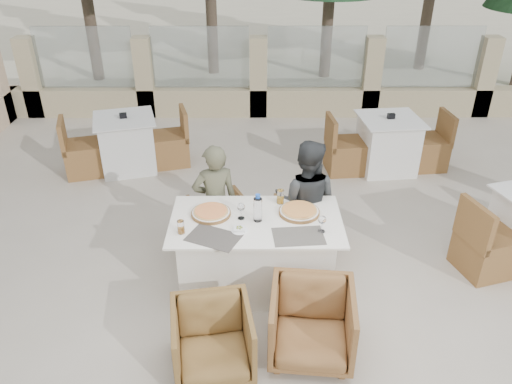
{
  "coord_description": "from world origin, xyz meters",
  "views": [
    {
      "loc": [
        -0.08,
        -3.84,
        3.29
      ],
      "look_at": [
        -0.06,
        0.35,
        0.9
      ],
      "focal_mm": 35.0,
      "sensor_mm": 36.0,
      "label": 1
    }
  ],
  "objects_px": {
    "water_bottle": "(258,208)",
    "diner_left": "(215,202)",
    "bg_table_a": "(127,143)",
    "diner_right": "(306,202)",
    "beer_glass_left": "(181,227)",
    "armchair_near_left": "(213,340)",
    "pizza_right": "(299,211)",
    "bg_table_b": "(387,144)",
    "beer_glass_right": "(280,197)",
    "olive_dish": "(239,229)",
    "dining_table": "(256,254)",
    "pizza_left": "(211,213)",
    "armchair_far_right": "(302,230)",
    "armchair_far_left": "(220,221)",
    "armchair_near_right": "(312,324)",
    "wine_glass_corner": "(322,223)",
    "wine_glass_centre": "(241,210)"
  },
  "relations": [
    {
      "from": "water_bottle",
      "to": "diner_left",
      "type": "distance_m",
      "value": 0.74
    },
    {
      "from": "pizza_left",
      "to": "bg_table_b",
      "type": "xyz_separation_m",
      "value": [
        2.29,
        2.47,
        -0.41
      ]
    },
    {
      "from": "diner_right",
      "to": "bg_table_a",
      "type": "xyz_separation_m",
      "value": [
        -2.33,
        2.12,
        -0.29
      ]
    },
    {
      "from": "armchair_near_left",
      "to": "diner_left",
      "type": "bearing_deg",
      "value": 83.48
    },
    {
      "from": "water_bottle",
      "to": "olive_dish",
      "type": "relative_size",
      "value": 2.51
    },
    {
      "from": "beer_glass_right",
      "to": "olive_dish",
      "type": "xyz_separation_m",
      "value": [
        -0.39,
        -0.49,
        -0.05
      ]
    },
    {
      "from": "armchair_far_left",
      "to": "bg_table_b",
      "type": "xyz_separation_m",
      "value": [
        2.26,
        1.83,
        0.11
      ]
    },
    {
      "from": "pizza_right",
      "to": "bg_table_b",
      "type": "bearing_deg",
      "value": 59.25
    },
    {
      "from": "armchair_near_right",
      "to": "bg_table_b",
      "type": "xyz_separation_m",
      "value": [
        1.42,
        3.44,
        0.07
      ]
    },
    {
      "from": "dining_table",
      "to": "armchair_far_right",
      "type": "distance_m",
      "value": 0.74
    },
    {
      "from": "armchair_far_left",
      "to": "armchair_near_left",
      "type": "xyz_separation_m",
      "value": [
        0.04,
        -1.76,
        0.02
      ]
    },
    {
      "from": "pizza_left",
      "to": "olive_dish",
      "type": "relative_size",
      "value": 3.4
    },
    {
      "from": "armchair_near_right",
      "to": "wine_glass_corner",
      "type": "bearing_deg",
      "value": 84.83
    },
    {
      "from": "pizza_left",
      "to": "armchair_near_left",
      "type": "relative_size",
      "value": 0.58
    },
    {
      "from": "olive_dish",
      "to": "diner_right",
      "type": "xyz_separation_m",
      "value": [
        0.66,
        0.67,
        -0.12
      ]
    },
    {
      "from": "water_bottle",
      "to": "olive_dish",
      "type": "xyz_separation_m",
      "value": [
        -0.17,
        -0.17,
        -0.12
      ]
    },
    {
      "from": "diner_left",
      "to": "bg_table_b",
      "type": "xyz_separation_m",
      "value": [
        2.29,
        2.03,
        -0.26
      ]
    },
    {
      "from": "armchair_far_left",
      "to": "bg_table_a",
      "type": "distance_m",
      "value": 2.35
    },
    {
      "from": "beer_glass_left",
      "to": "armchair_far_left",
      "type": "height_order",
      "value": "beer_glass_left"
    },
    {
      "from": "water_bottle",
      "to": "bg_table_a",
      "type": "xyz_separation_m",
      "value": [
        -1.84,
        2.61,
        -0.52
      ]
    },
    {
      "from": "olive_dish",
      "to": "diner_left",
      "type": "distance_m",
      "value": 0.78
    },
    {
      "from": "beer_glass_left",
      "to": "bg_table_b",
      "type": "xyz_separation_m",
      "value": [
        2.54,
        2.78,
        -0.45
      ]
    },
    {
      "from": "water_bottle",
      "to": "bg_table_a",
      "type": "bearing_deg",
      "value": 125.18
    },
    {
      "from": "wine_glass_corner",
      "to": "armchair_far_left",
      "type": "xyz_separation_m",
      "value": [
        -0.98,
        0.94,
        -0.59
      ]
    },
    {
      "from": "pizza_left",
      "to": "armchair_far_left",
      "type": "xyz_separation_m",
      "value": [
        0.03,
        0.65,
        -0.52
      ]
    },
    {
      "from": "dining_table",
      "to": "pizza_left",
      "type": "bearing_deg",
      "value": 167.35
    },
    {
      "from": "water_bottle",
      "to": "armchair_near_right",
      "type": "bearing_deg",
      "value": -63.18
    },
    {
      "from": "diner_right",
      "to": "armchair_near_right",
      "type": "bearing_deg",
      "value": 101.71
    },
    {
      "from": "pizza_right",
      "to": "wine_glass_corner",
      "type": "xyz_separation_m",
      "value": [
        0.17,
        -0.31,
        0.07
      ]
    },
    {
      "from": "diner_left",
      "to": "bg_table_a",
      "type": "relative_size",
      "value": 0.78
    },
    {
      "from": "armchair_near_right",
      "to": "bg_table_b",
      "type": "bearing_deg",
      "value": 73.35
    },
    {
      "from": "pizza_left",
      "to": "wine_glass_corner",
      "type": "relative_size",
      "value": 2.03
    },
    {
      "from": "beer_glass_left",
      "to": "diner_left",
      "type": "relative_size",
      "value": 0.1
    },
    {
      "from": "beer_glass_right",
      "to": "armchair_far_right",
      "type": "distance_m",
      "value": 0.65
    },
    {
      "from": "pizza_left",
      "to": "bg_table_b",
      "type": "distance_m",
      "value": 3.4
    },
    {
      "from": "olive_dish",
      "to": "armchair_far_left",
      "type": "bearing_deg",
      "value": 104.83
    },
    {
      "from": "dining_table",
      "to": "diner_right",
      "type": "xyz_separation_m",
      "value": [
        0.51,
        0.49,
        0.29
      ]
    },
    {
      "from": "pizza_left",
      "to": "armchair_near_right",
      "type": "xyz_separation_m",
      "value": [
        0.88,
        -0.96,
        -0.48
      ]
    },
    {
      "from": "olive_dish",
      "to": "armchair_near_left",
      "type": "xyz_separation_m",
      "value": [
        -0.2,
        -0.84,
        -0.5
      ]
    },
    {
      "from": "diner_left",
      "to": "diner_right",
      "type": "xyz_separation_m",
      "value": [
        0.93,
        -0.05,
        0.03
      ]
    },
    {
      "from": "water_bottle",
      "to": "beer_glass_right",
      "type": "distance_m",
      "value": 0.39
    },
    {
      "from": "wine_glass_corner",
      "to": "beer_glass_left",
      "type": "relative_size",
      "value": 1.46
    },
    {
      "from": "dining_table",
      "to": "pizza_right",
      "type": "height_order",
      "value": "pizza_right"
    },
    {
      "from": "dining_table",
      "to": "beer_glass_right",
      "type": "bearing_deg",
      "value": 52.61
    },
    {
      "from": "water_bottle",
      "to": "wine_glass_centre",
      "type": "height_order",
      "value": "water_bottle"
    },
    {
      "from": "bg_table_b",
      "to": "armchair_far_right",
      "type": "bearing_deg",
      "value": -129.84
    },
    {
      "from": "armchair_far_right",
      "to": "bg_table_b",
      "type": "xyz_separation_m",
      "value": [
        1.37,
        2.03,
        0.09
      ]
    },
    {
      "from": "armchair_far_right",
      "to": "beer_glass_left",
      "type": "bearing_deg",
      "value": 35.4
    },
    {
      "from": "armchair_far_left",
      "to": "bg_table_b",
      "type": "height_order",
      "value": "bg_table_b"
    },
    {
      "from": "wine_glass_corner",
      "to": "armchair_near_left",
      "type": "bearing_deg",
      "value": -138.44
    }
  ]
}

